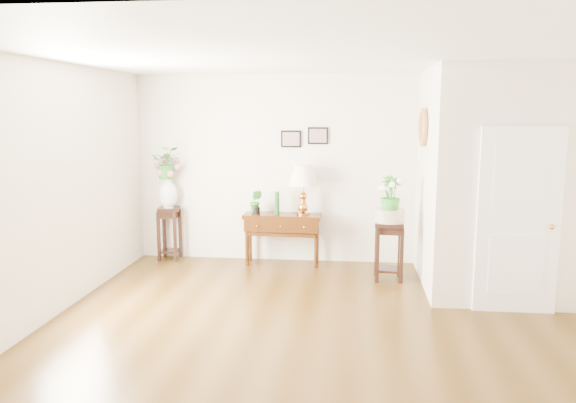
# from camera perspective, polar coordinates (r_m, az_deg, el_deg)

# --- Properties ---
(floor) EXTENTS (6.00, 5.50, 0.02)m
(floor) POSITION_cam_1_polar(r_m,az_deg,el_deg) (6.02, 3.77, -12.85)
(floor) COLOR #4F3413
(floor) RESTS_ON ground
(ceiling) EXTENTS (6.00, 5.50, 0.02)m
(ceiling) POSITION_cam_1_polar(r_m,az_deg,el_deg) (5.61, 4.08, 14.70)
(ceiling) COLOR white
(ceiling) RESTS_ON ground
(wall_back) EXTENTS (6.00, 0.02, 2.80)m
(wall_back) POSITION_cam_1_polar(r_m,az_deg,el_deg) (8.38, 4.75, 3.26)
(wall_back) COLOR silver
(wall_back) RESTS_ON ground
(wall_front) EXTENTS (6.00, 0.02, 2.80)m
(wall_front) POSITION_cam_1_polar(r_m,az_deg,el_deg) (2.97, 1.55, -7.57)
(wall_front) COLOR silver
(wall_front) RESTS_ON ground
(wall_left) EXTENTS (0.02, 5.50, 2.80)m
(wall_left) POSITION_cam_1_polar(r_m,az_deg,el_deg) (6.51, -23.49, 0.84)
(wall_left) COLOR silver
(wall_left) RESTS_ON ground
(partition) EXTENTS (1.80, 1.95, 2.80)m
(partition) POSITION_cam_1_polar(r_m,az_deg,el_deg) (7.64, 20.49, 2.14)
(partition) COLOR silver
(partition) RESTS_ON floor
(door) EXTENTS (0.90, 0.05, 2.10)m
(door) POSITION_cam_1_polar(r_m,az_deg,el_deg) (6.73, 22.36, -1.86)
(door) COLOR white
(door) RESTS_ON floor
(art_print_left) EXTENTS (0.30, 0.02, 0.25)m
(art_print_left) POSITION_cam_1_polar(r_m,az_deg,el_deg) (8.37, 0.31, 6.37)
(art_print_left) COLOR black
(art_print_left) RESTS_ON wall_back
(art_print_right) EXTENTS (0.30, 0.02, 0.25)m
(art_print_right) POSITION_cam_1_polar(r_m,az_deg,el_deg) (8.33, 3.07, 6.69)
(art_print_right) COLOR black
(art_print_right) RESTS_ON wall_back
(wall_ornament) EXTENTS (0.07, 0.51, 0.51)m
(wall_ornament) POSITION_cam_1_polar(r_m,az_deg,el_deg) (7.54, 13.54, 7.34)
(wall_ornament) COLOR #B27B4A
(wall_ornament) RESTS_ON partition
(console_table) EXTENTS (1.15, 0.42, 0.76)m
(console_table) POSITION_cam_1_polar(r_m,az_deg,el_deg) (8.34, -0.58, -3.86)
(console_table) COLOR black
(console_table) RESTS_ON floor
(table_lamp) EXTENTS (0.46, 0.46, 0.74)m
(table_lamp) POSITION_cam_1_polar(r_m,az_deg,el_deg) (8.17, 1.55, 1.08)
(table_lamp) COLOR #C47B2E
(table_lamp) RESTS_ON console_table
(green_vase) EXTENTS (0.09, 0.09, 0.33)m
(green_vase) POSITION_cam_1_polar(r_m,az_deg,el_deg) (8.24, -1.12, -0.12)
(green_vase) COLOR #144D20
(green_vase) RESTS_ON console_table
(potted_plant) EXTENTS (0.20, 0.17, 0.34)m
(potted_plant) POSITION_cam_1_polar(r_m,az_deg,el_deg) (8.29, -3.28, -0.09)
(potted_plant) COLOR #2F8324
(potted_plant) RESTS_ON console_table
(plant_stand_a) EXTENTS (0.37, 0.37, 0.81)m
(plant_stand_a) POSITION_cam_1_polar(r_m,az_deg,el_deg) (8.80, -11.94, -3.19)
(plant_stand_a) COLOR black
(plant_stand_a) RESTS_ON floor
(porcelain_vase) EXTENTS (0.38, 0.38, 0.49)m
(porcelain_vase) POSITION_cam_1_polar(r_m,az_deg,el_deg) (8.69, -12.08, 0.87)
(porcelain_vase) COLOR white
(porcelain_vase) RESTS_ON plant_stand_a
(lily_arrangement) EXTENTS (0.50, 0.45, 0.49)m
(lily_arrangement) POSITION_cam_1_polar(r_m,az_deg,el_deg) (8.64, -12.17, 3.64)
(lily_arrangement) COLOR #2F8324
(lily_arrangement) RESTS_ON porcelain_vase
(plant_stand_b) EXTENTS (0.40, 0.40, 0.80)m
(plant_stand_b) POSITION_cam_1_polar(r_m,az_deg,el_deg) (7.70, 10.20, -4.96)
(plant_stand_b) COLOR black
(plant_stand_b) RESTS_ON floor
(ceramic_bowl) EXTENTS (0.52, 0.52, 0.18)m
(ceramic_bowl) POSITION_cam_1_polar(r_m,az_deg,el_deg) (7.60, 10.30, -1.46)
(ceramic_bowl) COLOR beige
(ceramic_bowl) RESTS_ON plant_stand_b
(narcissus) EXTENTS (0.37, 0.37, 0.50)m
(narcissus) POSITION_cam_1_polar(r_m,az_deg,el_deg) (7.55, 10.36, 0.69)
(narcissus) COLOR #2F8324
(narcissus) RESTS_ON ceramic_bowl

